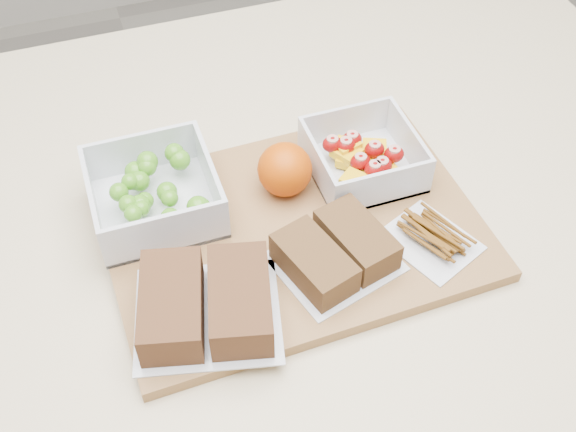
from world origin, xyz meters
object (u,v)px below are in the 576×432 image
object	(u,v)px
sandwich_bag_left	(206,303)
pretzel_bag	(431,236)
fruit_container	(363,158)
sandwich_bag_center	(335,252)
grape_container	(156,192)
orange	(285,169)
cutting_board	(293,230)

from	to	relation	value
sandwich_bag_left	pretzel_bag	distance (m)	0.26
fruit_container	sandwich_bag_left	world-z (taller)	fruit_container
sandwich_bag_center	pretzel_bag	size ratio (longest dim) A/B	1.22
fruit_container	pretzel_bag	distance (m)	0.13
grape_container	sandwich_bag_center	xyz separation A→B (m)	(0.17, -0.14, -0.01)
sandwich_bag_left	fruit_container	bearing A→B (deg)	32.00
pretzel_bag	sandwich_bag_left	bearing A→B (deg)	-176.78
orange	sandwich_bag_left	size ratio (longest dim) A/B	0.37
grape_container	orange	bearing A→B (deg)	-7.33
orange	sandwich_bag_left	bearing A→B (deg)	-132.38
sandwich_bag_left	sandwich_bag_center	distance (m)	0.15
fruit_container	sandwich_bag_center	size ratio (longest dim) A/B	0.84
sandwich_bag_center	pretzel_bag	xyz separation A→B (m)	(0.11, -0.01, -0.01)
sandwich_bag_center	orange	bearing A→B (deg)	97.12
cutting_board	sandwich_bag_center	xyz separation A→B (m)	(0.03, -0.07, 0.03)
sandwich_bag_center	fruit_container	bearing A→B (deg)	55.82
grape_container	sandwich_bag_center	size ratio (longest dim) A/B	0.95
cutting_board	sandwich_bag_left	size ratio (longest dim) A/B	2.40
sandwich_bag_left	sandwich_bag_center	world-z (taller)	sandwich_bag_left
grape_container	pretzel_bag	size ratio (longest dim) A/B	1.15
cutting_board	fruit_container	world-z (taller)	fruit_container
sandwich_bag_center	grape_container	bearing A→B (deg)	139.07
fruit_container	sandwich_bag_center	world-z (taller)	fruit_container
sandwich_bag_left	pretzel_bag	size ratio (longest dim) A/B	1.43
sandwich_bag_left	sandwich_bag_center	size ratio (longest dim) A/B	1.18
fruit_container	pretzel_bag	xyz separation A→B (m)	(0.03, -0.13, -0.01)
grape_container	sandwich_bag_center	world-z (taller)	grape_container
sandwich_bag_left	grape_container	bearing A→B (deg)	95.57
grape_container	pretzel_bag	world-z (taller)	grape_container
grape_container	pretzel_bag	bearing A→B (deg)	-28.60
cutting_board	fruit_container	bearing A→B (deg)	26.41
pretzel_bag	fruit_container	bearing A→B (deg)	102.16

